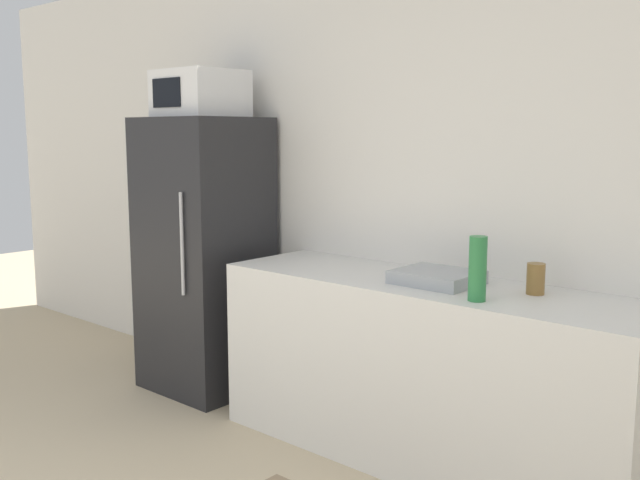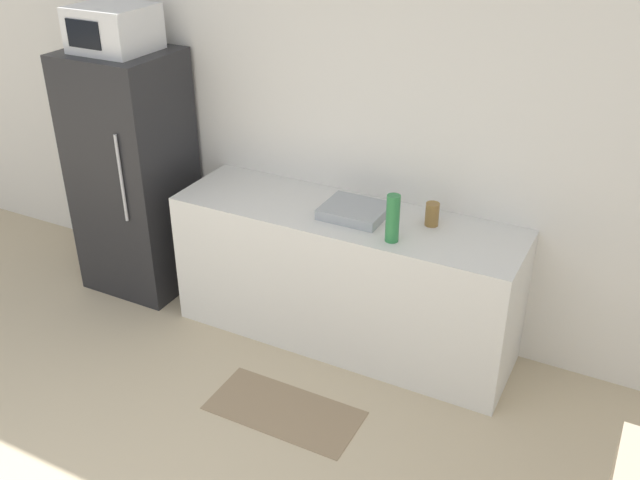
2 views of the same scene
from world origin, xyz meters
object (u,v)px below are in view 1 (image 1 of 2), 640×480
microwave (200,94)px  bottle_tall (478,269)px  bottle_short (536,279)px  refrigerator (204,255)px

microwave → bottle_tall: size_ratio=1.68×
microwave → bottle_short: microwave is taller
refrigerator → bottle_short: bearing=3.5°
refrigerator → microwave: size_ratio=3.63×
bottle_short → refrigerator: bearing=-176.5°
refrigerator → microwave: microwave is taller
microwave → bottle_short: (2.05, 0.13, -0.85)m
microwave → bottle_short: 2.22m
bottle_tall → bottle_short: bottle_tall is taller
refrigerator → bottle_short: 2.06m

